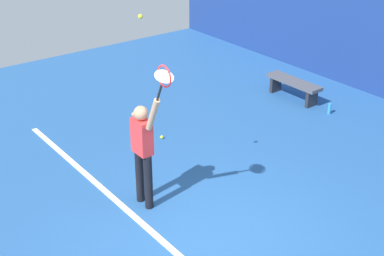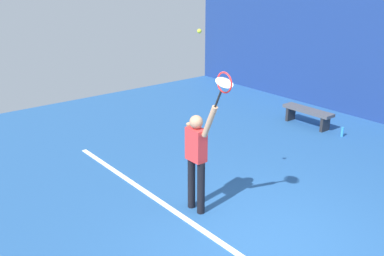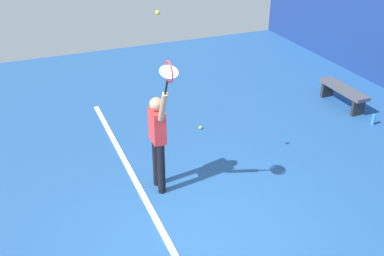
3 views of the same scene
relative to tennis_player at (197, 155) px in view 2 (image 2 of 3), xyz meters
name	(u,v)px [view 2 (image 2 of 3)]	position (x,y,z in m)	size (l,w,h in m)	color
ground_plane	(264,243)	(1.38, 0.17, -1.01)	(18.00, 18.00, 0.00)	#23518C
court_baseline	(240,255)	(1.38, -0.33, -1.00)	(10.00, 0.10, 0.01)	white
tennis_player	(197,155)	(0.00, 0.00, 0.00)	(0.73, 0.31, 1.96)	black
tennis_racket	(224,84)	(0.60, 0.00, 1.30)	(0.42, 0.27, 0.62)	black
tennis_ball	(199,31)	(-0.05, 0.09, 1.98)	(0.07, 0.07, 0.07)	#CCE033
court_bench	(308,113)	(-1.52, 5.00, -0.67)	(1.40, 0.36, 0.45)	#4C4C51
water_bottle	(342,132)	(-0.46, 5.00, -0.89)	(0.07, 0.07, 0.24)	#338CD8
spare_ball	(200,155)	(-1.69, 1.49, -0.98)	(0.07, 0.07, 0.07)	#CCE033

